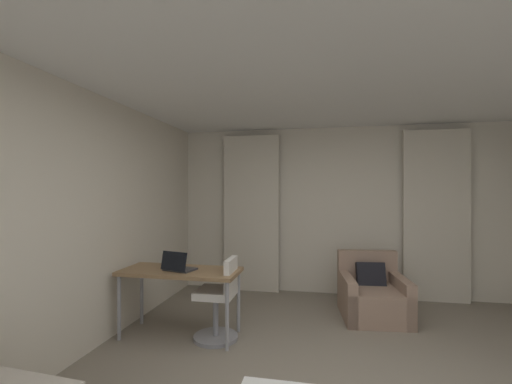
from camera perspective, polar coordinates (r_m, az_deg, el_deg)
wall_window at (r=5.51m, az=13.64°, el=-3.02°), size 5.12×0.06×2.60m
wall_left at (r=3.40m, az=-31.81°, el=-4.94°), size 0.06×6.12×2.60m
ceiling at (r=2.68m, az=16.34°, el=22.75°), size 5.12×6.12×0.06m
curtain_left_panel at (r=5.50m, az=-0.80°, el=-3.54°), size 0.90×0.06×2.50m
curtain_right_panel at (r=5.60m, az=27.91°, el=-3.48°), size 0.90×0.06×2.50m
armchair at (r=4.78m, az=18.91°, el=-16.14°), size 0.86×0.93×0.79m
desk at (r=3.97m, az=-12.52°, el=-13.51°), size 1.31×0.56×0.73m
desk_chair at (r=3.89m, az=-6.17°, el=-17.97°), size 0.48×0.48×0.88m
laptop at (r=3.89m, az=-12.88°, el=-12.06°), size 0.37×0.32×0.22m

